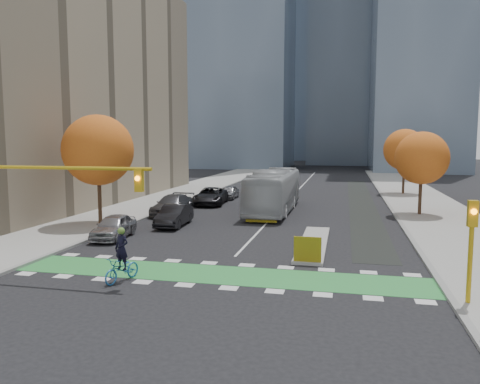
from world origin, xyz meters
The scene contains 26 objects.
ground centered at (0.00, 0.00, 0.00)m, with size 300.00×300.00×0.00m, color black.
sidewalk_west centered at (-13.50, 20.00, 0.07)m, with size 7.00×120.00×0.15m, color gray.
sidewalk_east centered at (13.50, 20.00, 0.07)m, with size 7.00×120.00×0.15m, color gray.
curb_west centered at (-10.00, 20.00, 0.07)m, with size 0.30×120.00×0.16m, color gray.
curb_east centered at (10.00, 20.00, 0.07)m, with size 0.30×120.00×0.16m, color gray.
bike_crossing centered at (0.00, 1.50, 0.01)m, with size 20.00×3.00×0.01m, color #2D8A3D.
centre_line centered at (0.00, 40.00, 0.01)m, with size 0.15×70.00×0.01m, color silver.
bike_lane_paint centered at (7.50, 30.00, 0.01)m, with size 2.50×50.00×0.01m, color black.
median_island centered at (4.00, 9.00, 0.08)m, with size 1.60×10.00×0.16m, color gray.
hazard_board centered at (4.00, 4.20, 0.80)m, with size 1.40×0.12×1.30m, color yellow.
building_west centered at (-24.00, 22.00, 12.50)m, with size 16.00×44.00×25.00m, color gray.
tower_nw centered at (-18.00, 90.00, 35.00)m, with size 22.00×22.00×70.00m, color #47566B.
tower_ne centered at (20.00, 85.00, 30.00)m, with size 18.00×24.00×60.00m, color #47566B.
tower_far centered at (-4.00, 140.00, 40.00)m, with size 26.00×26.00×80.00m, color #47566B.
tree_west centered at (-12.00, 12.00, 5.62)m, with size 5.20×5.20×8.22m.
tree_east_near centered at (12.00, 22.00, 4.86)m, with size 4.40×4.40×7.08m.
tree_east_far centered at (12.50, 38.00, 5.24)m, with size 4.80×4.80×7.65m.
traffic_signal_west centered at (-7.93, -0.51, 4.03)m, with size 8.53×0.56×5.20m.
traffic_signal_east centered at (10.50, -0.51, 2.73)m, with size 0.35×0.43×4.10m.
cyclist centered at (-3.92, -0.50, 0.83)m, with size 1.28×2.27×2.48m.
bus centered at (-0.34, 21.61, 1.88)m, with size 3.17×13.53×3.77m, color #ADB1B5.
parked_car_a centered at (-8.76, 7.94, 0.78)m, with size 1.85×4.59×1.56m, color #9A999E.
parked_car_b centered at (-6.50, 12.94, 0.79)m, with size 1.67×4.80×1.58m, color black.
parked_car_c centered at (-8.55, 17.94, 0.84)m, with size 2.35×5.79×1.68m, color #444449.
parked_car_d centered at (-7.14, 24.81, 0.84)m, with size 2.78×6.02×1.67m, color black.
parked_car_e centered at (-6.50, 29.81, 0.71)m, with size 1.68×4.17×1.42m, color gray.
Camera 1 is at (5.76, -19.37, 6.35)m, focal length 35.00 mm.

